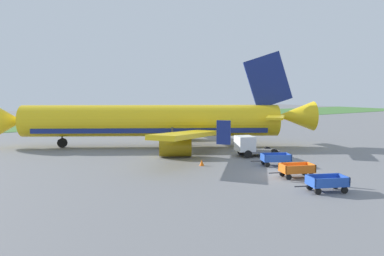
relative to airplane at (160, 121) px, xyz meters
The scene contains 8 objects.
ground_plane 18.80m from the airplane, 85.79° to the right, with size 220.00×220.00×0.00m, color slate.
grass_strip 40.36m from the airplane, 88.06° to the left, with size 220.00×28.00×0.06m, color #477A38.
airplane is the anchor object (origin of this frame).
baggage_cart_nearest 23.36m from the airplane, 89.87° to the right, with size 3.55×2.29×1.07m.
baggage_cart_second_in_row 19.61m from the airplane, 85.55° to the right, with size 3.56×2.25×1.07m.
baggage_cart_third_in_row 15.88m from the airplane, 77.19° to the right, with size 3.49×2.39×1.07m.
service_truck_beside_carts 11.66m from the airplane, 66.32° to the right, with size 4.76×3.28×2.10m.
traffic_cone_near_plane 12.20m from the airplane, 100.13° to the right, with size 0.42×0.42×0.55m, color orange.
Camera 1 is at (-22.00, -19.89, 6.76)m, focal length 34.47 mm.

